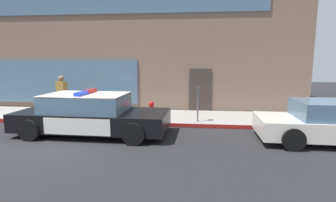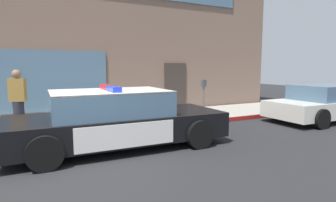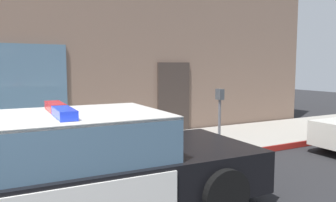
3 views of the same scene
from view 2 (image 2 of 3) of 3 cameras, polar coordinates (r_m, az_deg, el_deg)
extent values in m
plane|color=#262628|center=(5.91, -20.84, -12.35)|extent=(48.00, 48.00, 0.00)
cube|color=#A39E93|center=(9.08, -23.05, -5.23)|extent=(48.00, 2.64, 0.15)
cube|color=maroon|center=(7.78, -22.39, -7.19)|extent=(28.80, 0.04, 0.14)
cube|color=#382D28|center=(11.63, 1.50, 2.76)|extent=(1.00, 0.08, 2.10)
cube|color=black|center=(6.72, -10.17, -5.23)|extent=(5.11, 2.05, 0.60)
cube|color=silver|center=(7.28, 2.24, -2.86)|extent=(1.77, 1.94, 0.05)
cube|color=silver|center=(6.47, -25.60, -4.80)|extent=(1.46, 1.93, 0.05)
cube|color=silver|center=(7.64, -12.85, -3.83)|extent=(2.13, 0.08, 0.51)
cube|color=silver|center=(5.78, -8.55, -7.22)|extent=(2.13, 0.08, 0.51)
cube|color=yellow|center=(7.65, -12.88, -3.80)|extent=(0.22, 0.02, 0.26)
cube|color=slate|center=(6.58, -11.98, -0.50)|extent=(2.68, 1.80, 0.60)
cube|color=silver|center=(6.55, -12.04, 2.02)|extent=(2.68, 1.80, 0.04)
cube|color=red|center=(6.88, -12.74, 2.90)|extent=(0.21, 0.66, 0.11)
cube|color=blue|center=(6.20, -11.31, 2.51)|extent=(0.21, 0.66, 0.11)
cylinder|color=black|center=(8.21, -0.61, -4.02)|extent=(0.68, 0.23, 0.68)
cylinder|color=black|center=(6.55, 6.59, -6.94)|extent=(0.68, 0.23, 0.68)
cylinder|color=black|center=(7.49, -24.68, -5.77)|extent=(0.68, 0.23, 0.68)
cylinder|color=black|center=(5.60, -24.37, -9.93)|extent=(0.68, 0.23, 0.68)
cylinder|color=red|center=(9.04, -3.17, -3.91)|extent=(0.28, 0.28, 0.10)
cylinder|color=red|center=(8.99, -3.18, -2.19)|extent=(0.19, 0.19, 0.45)
sphere|color=red|center=(8.95, -3.20, -0.35)|extent=(0.22, 0.22, 0.22)
cylinder|color=#333338|center=(8.94, -3.20, 0.13)|extent=(0.06, 0.06, 0.05)
cylinder|color=#333338|center=(8.86, -2.81, -2.18)|extent=(0.09, 0.10, 0.09)
cylinder|color=#333338|center=(9.12, -3.55, -1.92)|extent=(0.09, 0.10, 0.09)
cylinder|color=#333338|center=(9.06, -2.31, -2.24)|extent=(0.10, 0.12, 0.12)
cube|color=silver|center=(11.49, 30.22, -1.11)|extent=(4.68, 1.89, 0.56)
cube|color=slate|center=(11.44, 30.38, 1.52)|extent=(2.44, 1.66, 0.56)
cylinder|color=black|center=(13.27, 30.71, -0.87)|extent=(0.64, 0.21, 0.64)
cylinder|color=black|center=(10.87, 21.68, -1.91)|extent=(0.64, 0.21, 0.64)
cylinder|color=black|center=(9.76, 29.44, -3.29)|extent=(0.64, 0.21, 0.64)
cylinder|color=#23232D|center=(8.53, -28.69, -2.88)|extent=(0.28, 0.28, 0.85)
cube|color=olive|center=(8.45, -28.98, 2.04)|extent=(0.45, 0.35, 0.62)
sphere|color=#8C664C|center=(8.43, -29.16, 4.96)|extent=(0.24, 0.24, 0.24)
cylinder|color=slate|center=(9.66, 7.41, -0.25)|extent=(0.06, 0.06, 1.10)
cube|color=#474C51|center=(9.60, 7.47, 3.72)|extent=(0.12, 0.18, 0.24)
camera|label=1|loc=(5.76, 85.36, 6.59)|focal=28.16mm
camera|label=3|loc=(2.14, -2.36, 8.87)|focal=35.76mm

